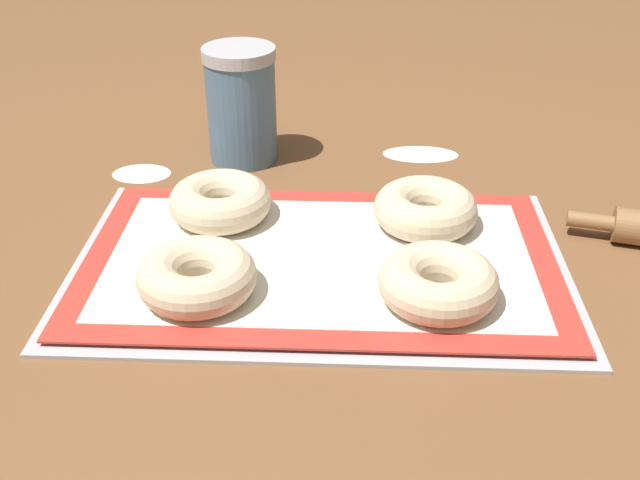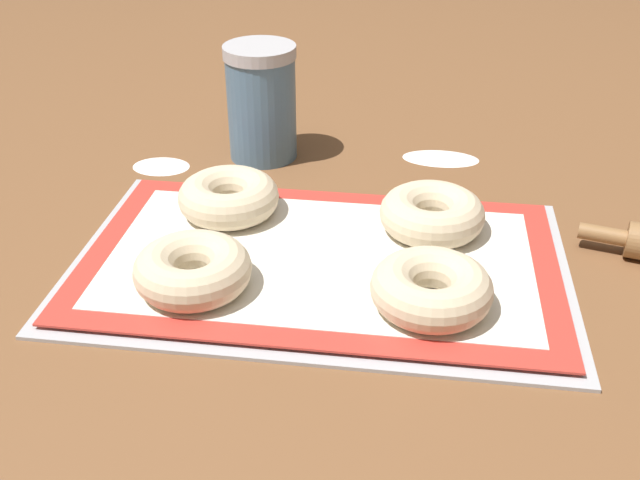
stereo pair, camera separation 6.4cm
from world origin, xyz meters
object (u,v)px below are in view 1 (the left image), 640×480
Objects in this scene: bagel_back_left at (220,201)px; bagel_back_right at (425,209)px; flour_canister at (241,105)px; bagel_front_left at (197,276)px; bagel_front_right at (438,282)px; baking_tray at (320,263)px.

bagel_back_left is 0.23m from bagel_back_right.
bagel_back_left is at bearing 178.08° from bagel_back_right.
bagel_back_left is at bearing -90.83° from flour_canister.
flour_canister is (0.00, 0.34, 0.05)m from bagel_front_left.
flour_canister reaches higher than bagel_back_left.
bagel_back_right is at bearing 31.99° from bagel_front_left.
bagel_front_right is at bearing -33.20° from bagel_back_left.
bagel_back_right is (-0.00, 0.15, 0.00)m from bagel_front_right.
bagel_front_left is at bearing -148.01° from bagel_back_right.
bagel_back_left and bagel_back_right have the same top height.
bagel_front_right is 0.76× the size of flour_canister.
bagel_front_left is 0.34m from flour_canister.
bagel_front_right and bagel_back_left have the same top height.
bagel_front_right is at bearing -32.01° from baking_tray.
baking_tray is 0.14m from bagel_front_right.
flour_canister reaches higher than bagel_front_left.
bagel_front_left is at bearing 179.89° from bagel_front_right.
bagel_back_right is (0.12, 0.07, 0.03)m from baking_tray.
bagel_back_right is at bearing 32.13° from baking_tray.
bagel_front_left is 0.76× the size of flour_canister.
baking_tray is 4.48× the size of bagel_back_left.
baking_tray is 4.48× the size of bagel_back_right.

